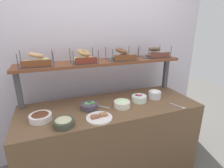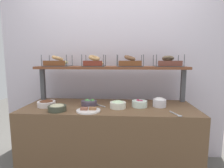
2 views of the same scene
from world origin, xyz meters
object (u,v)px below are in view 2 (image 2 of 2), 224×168
at_px(bowl_chocolate_spread, 47,103).
at_px(serving_plate_white, 88,110).
at_px(bowl_veggie_mix, 89,103).
at_px(bagel_basket_poppy, 168,63).
at_px(bowl_scallion_spread, 118,104).
at_px(bowl_beet_salad, 140,103).
at_px(bowl_tuna_salad, 57,108).
at_px(serving_spoon_by_edge, 177,115).
at_px(bagel_basket_cinnamon_raisin, 130,63).
at_px(serving_spoon_near_plate, 98,105).
at_px(bowl_cream_cheese, 159,102).
at_px(bagel_basket_plain, 57,62).
at_px(bagel_basket_sesame, 94,62).

height_order(bowl_chocolate_spread, serving_plate_white, bowl_chocolate_spread).
bearing_deg(bowl_veggie_mix, bowl_chocolate_spread, -170.67).
bearing_deg(bagel_basket_poppy, bowl_scallion_spread, -148.93).
bearing_deg(bowl_beet_salad, bowl_chocolate_spread, -176.85).
relative_size(bowl_tuna_salad, bowl_veggie_mix, 1.03).
bearing_deg(bowl_scallion_spread, bowl_beet_salad, 15.60).
distance_m(bowl_tuna_salad, bowl_veggie_mix, 0.37).
xyz_separation_m(bowl_scallion_spread, serving_spoon_by_edge, (0.56, -0.22, -0.03)).
xyz_separation_m(bowl_tuna_salad, bagel_basket_cinnamon_raisin, (0.73, 0.49, 0.44)).
bearing_deg(serving_plate_white, serving_spoon_by_edge, -4.97).
bearing_deg(serving_spoon_near_plate, bowl_cream_cheese, -0.39).
height_order(bowl_tuna_salad, serving_spoon_by_edge, bowl_tuna_salad).
bearing_deg(bowl_chocolate_spread, bowl_tuna_salad, -41.97).
relative_size(bowl_scallion_spread, serving_spoon_by_edge, 1.01).
distance_m(bowl_cream_cheese, serving_spoon_near_plate, 0.68).
height_order(bowl_chocolate_spread, bowl_scallion_spread, bowl_scallion_spread).
xyz_separation_m(bagel_basket_plain, bagel_basket_poppy, (1.36, 0.01, -0.00)).
bearing_deg(bagel_basket_cinnamon_raisin, serving_spoon_near_plate, -145.79).
height_order(bowl_chocolate_spread, bagel_basket_cinnamon_raisin, bagel_basket_cinnamon_raisin).
bearing_deg(serving_spoon_by_edge, bagel_basket_poppy, 87.38).
relative_size(bowl_chocolate_spread, bagel_basket_cinnamon_raisin, 0.62).
xyz_separation_m(bowl_veggie_mix, serving_spoon_near_plate, (0.10, 0.01, -0.02)).
relative_size(bowl_chocolate_spread, serving_plate_white, 0.81).
bearing_deg(bowl_chocolate_spread, bagel_basket_cinnamon_raisin, 19.51).
xyz_separation_m(bowl_cream_cheese, bagel_basket_plain, (-1.23, 0.26, 0.43)).
height_order(bowl_tuna_salad, bagel_basket_plain, bagel_basket_plain).
relative_size(serving_plate_white, bagel_basket_cinnamon_raisin, 0.77).
xyz_separation_m(bowl_chocolate_spread, bowl_veggie_mix, (0.46, 0.08, -0.00)).
distance_m(serving_plate_white, bagel_basket_cinnamon_raisin, 0.79).
bearing_deg(bagel_basket_poppy, serving_spoon_by_edge, -92.62).
distance_m(bowl_scallion_spread, bowl_cream_cheese, 0.46).
bearing_deg(bagel_basket_cinnamon_raisin, bowl_veggie_mix, -151.36).
bearing_deg(bowl_scallion_spread, bagel_basket_sesame, 132.84).
height_order(bowl_tuna_salad, bowl_veggie_mix, bowl_veggie_mix).
height_order(bowl_scallion_spread, bowl_veggie_mix, bowl_scallion_spread).
bearing_deg(bagel_basket_sesame, bagel_basket_cinnamon_raisin, 0.36).
bearing_deg(bowl_beet_salad, serving_spoon_near_plate, 176.64).
xyz_separation_m(bowl_beet_salad, bowl_tuna_salad, (-0.84, -0.22, -0.00)).
bearing_deg(bowl_chocolate_spread, serving_spoon_near_plate, 8.45).
bearing_deg(bagel_basket_poppy, bowl_veggie_mix, -163.63).
xyz_separation_m(serving_plate_white, serving_spoon_by_edge, (0.85, -0.07, -0.00)).
xyz_separation_m(bowl_scallion_spread, serving_spoon_near_plate, (-0.23, 0.09, -0.03)).
bearing_deg(bowl_tuna_salad, bowl_scallion_spread, 14.40).
height_order(bowl_veggie_mix, bagel_basket_cinnamon_raisin, bagel_basket_cinnamon_raisin).
relative_size(bowl_scallion_spread, bowl_veggie_mix, 0.96).
bearing_deg(serving_plate_white, bowl_veggie_mix, 99.43).
height_order(serving_spoon_near_plate, bagel_basket_cinnamon_raisin, bagel_basket_cinnamon_raisin).
xyz_separation_m(bowl_chocolate_spread, bagel_basket_poppy, (1.37, 0.34, 0.44)).
height_order(bowl_tuna_salad, bagel_basket_cinnamon_raisin, bagel_basket_cinnamon_raisin).
distance_m(bowl_chocolate_spread, serving_spoon_by_edge, 1.37).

